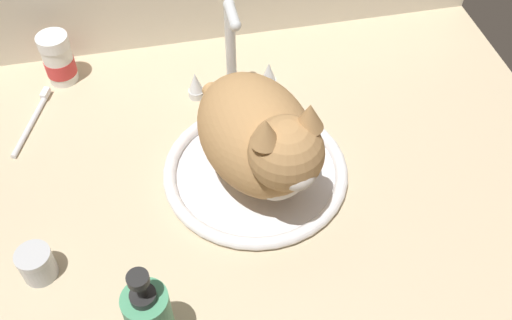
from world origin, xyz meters
TOP-DOWN VIEW (x-y plane):
  - countertop at (0.00, 0.00)cm, footprint 116.44×77.63cm
  - sink_basin at (0.11, -1.42)cm, footprint 32.68×32.68cm
  - faucet at (0.11, 20.56)cm, footprint 17.97×9.20cm
  - cat at (0.64, -3.54)cm, footprint 23.49×36.62cm
  - pill_bottle at (-33.27, 31.85)cm, footprint 6.15×6.15cm
  - metal_jar at (-36.77, -13.92)cm, footprint 5.46×5.46cm
  - soap_pump_bottle at (-20.34, -28.61)cm, footprint 6.32×6.32cm
  - toothbrush at (-39.18, 20.25)cm, footprint 7.03×17.15cm

SIDE VIEW (x-z plane):
  - countertop at x=0.00cm, z-range 0.00..3.00cm
  - toothbrush at x=-39.18cm, z-range 2.77..4.47cm
  - sink_basin at x=0.11cm, z-range 2.85..5.09cm
  - metal_jar at x=-36.77cm, z-range 3.02..8.52cm
  - pill_bottle at x=-33.27cm, z-range 2.61..13.44cm
  - soap_pump_bottle at x=-20.34cm, z-range 0.71..18.85cm
  - faucet at x=0.11cm, z-range 0.21..21.82cm
  - cat at x=0.64cm, z-range 3.42..25.70cm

